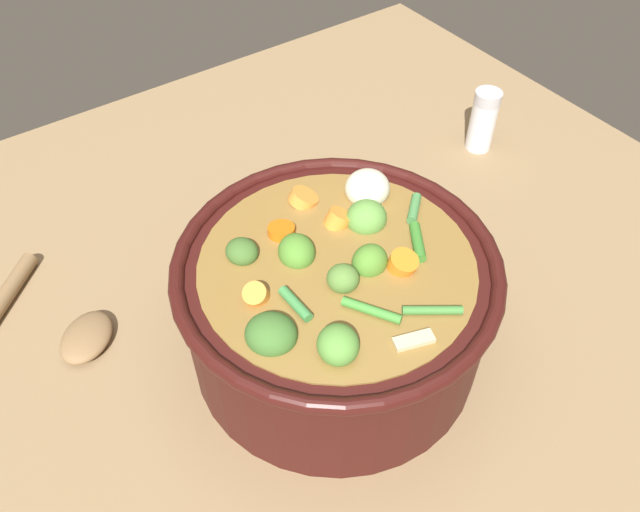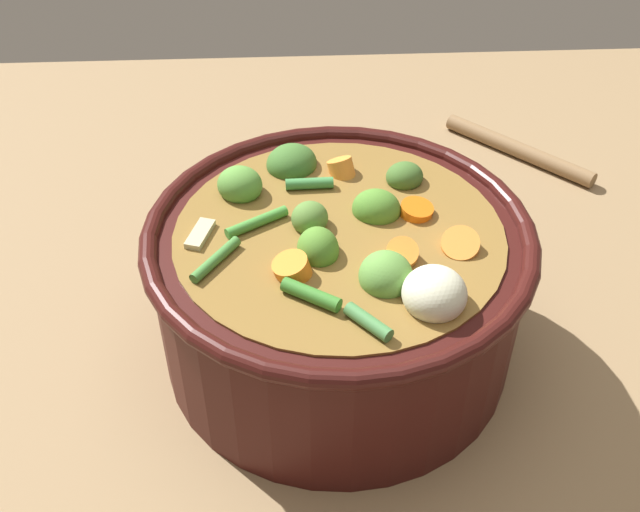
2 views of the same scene
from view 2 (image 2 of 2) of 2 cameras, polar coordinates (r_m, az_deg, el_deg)
The scene contains 3 objects.
ground_plane at distance 0.65m, azimuth 1.26°, elevation -6.71°, with size 1.10×1.10×0.00m, color #8C704C.
cooking_pot at distance 0.61m, azimuth 1.36°, elevation -2.30°, with size 0.30×0.30×0.15m.
wooden_spoon at distance 0.86m, azimuth 12.62°, elevation 6.27°, with size 0.19×0.19×0.02m.
Camera 2 is at (0.44, -0.04, 0.48)m, focal length 42.85 mm.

